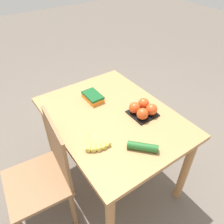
# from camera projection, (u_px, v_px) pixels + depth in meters

# --- Properties ---
(ground_plane) EXTENTS (12.00, 12.00, 0.00)m
(ground_plane) POSITION_uv_depth(u_px,v_px,m) (112.00, 175.00, 2.06)
(ground_plane) COLOR #665B51
(dining_table) EXTENTS (1.09, 0.82, 0.74)m
(dining_table) POSITION_uv_depth(u_px,v_px,m) (112.00, 127.00, 1.66)
(dining_table) COLOR #B27F4C
(dining_table) RESTS_ON ground_plane
(chair) EXTENTS (0.45, 0.44, 0.91)m
(chair) POSITION_uv_depth(u_px,v_px,m) (45.00, 176.00, 1.49)
(chair) COLOR #8E6642
(chair) RESTS_ON ground_plane
(banana_bunch) EXTENTS (0.16, 0.16, 0.03)m
(banana_bunch) POSITION_uv_depth(u_px,v_px,m) (96.00, 141.00, 1.37)
(banana_bunch) COLOR brown
(banana_bunch) RESTS_ON dining_table
(tomato_pack) EXTENTS (0.18, 0.18, 0.09)m
(tomato_pack) POSITION_uv_depth(u_px,v_px,m) (143.00, 109.00, 1.57)
(tomato_pack) COLOR black
(tomato_pack) RESTS_ON dining_table
(carrot_bag) EXTENTS (0.18, 0.11, 0.05)m
(carrot_bag) POSITION_uv_depth(u_px,v_px,m) (93.00, 96.00, 1.72)
(carrot_bag) COLOR orange
(carrot_bag) RESTS_ON dining_table
(cucumber_near) EXTENTS (0.17, 0.16, 0.05)m
(cucumber_near) POSITION_uv_depth(u_px,v_px,m) (143.00, 147.00, 1.32)
(cucumber_near) COLOR #236028
(cucumber_near) RESTS_ON dining_table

